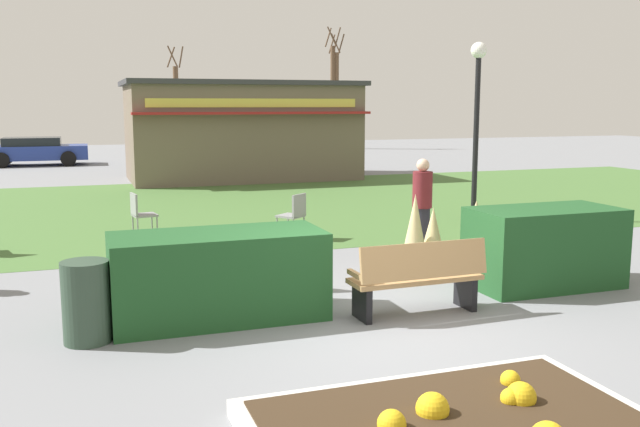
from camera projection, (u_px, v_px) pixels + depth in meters
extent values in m
plane|color=slate|center=(377.00, 329.00, 8.17)|extent=(80.00, 80.00, 0.00)
cube|color=#446B33|center=(212.00, 207.00, 17.88)|extent=(36.00, 12.00, 0.01)
cube|color=beige|center=(451.00, 427.00, 5.53)|extent=(3.21, 1.91, 0.14)
cube|color=#382819|center=(451.00, 419.00, 5.52)|extent=(2.97, 1.67, 0.04)
sphere|color=gold|center=(510.00, 380.00, 6.17)|extent=(0.18, 0.18, 0.18)
sphere|color=gold|center=(510.00, 398.00, 5.79)|extent=(0.17, 0.17, 0.17)
sphere|color=gold|center=(432.00, 409.00, 5.58)|extent=(0.27, 0.27, 0.27)
sphere|color=gold|center=(392.00, 424.00, 5.32)|extent=(0.23, 0.23, 0.23)
sphere|color=gold|center=(521.00, 397.00, 5.81)|extent=(0.26, 0.26, 0.26)
cube|color=tan|center=(416.00, 279.00, 8.69)|extent=(1.71, 0.52, 0.06)
cube|color=tan|center=(425.00, 260.00, 8.45)|extent=(1.70, 0.17, 0.44)
cube|color=black|center=(362.00, 302.00, 8.48)|extent=(0.09, 0.44, 0.45)
cube|color=black|center=(465.00, 291.00, 8.98)|extent=(0.09, 0.44, 0.45)
cube|color=tan|center=(356.00, 275.00, 8.39)|extent=(0.07, 0.44, 0.06)
cube|color=tan|center=(472.00, 264.00, 8.96)|extent=(0.07, 0.44, 0.06)
cube|color=#1E4C23|center=(219.00, 276.00, 8.47)|extent=(2.56, 1.10, 1.07)
cube|color=#1E4C23|center=(544.00, 247.00, 10.01)|extent=(2.12, 1.10, 1.14)
cone|color=#D1BC7F|center=(415.00, 236.00, 10.43)|extent=(0.51, 0.51, 1.29)
cone|color=#D1BC7F|center=(475.00, 236.00, 10.94)|extent=(0.73, 0.73, 1.12)
cone|color=#D1BC7F|center=(433.00, 242.00, 10.61)|extent=(0.53, 0.53, 1.06)
cone|color=#D1BC7F|center=(290.00, 255.00, 9.81)|extent=(0.58, 0.58, 1.00)
cylinder|color=black|center=(473.00, 215.00, 15.91)|extent=(0.22, 0.22, 0.20)
cylinder|color=black|center=(476.00, 140.00, 15.65)|extent=(0.12, 0.12, 3.62)
sphere|color=white|center=(479.00, 50.00, 15.34)|extent=(0.36, 0.36, 0.36)
cylinder|color=#2D4233|center=(86.00, 302.00, 7.65)|extent=(0.52, 0.52, 0.91)
cube|color=#6B5B4C|center=(242.00, 133.00, 24.42)|extent=(7.69, 3.97, 3.22)
cube|color=#333338|center=(241.00, 84.00, 24.16)|extent=(7.99, 4.27, 0.16)
cube|color=maroon|center=(257.00, 113.00, 22.29)|extent=(7.79, 0.36, 0.08)
cube|color=#D8CC4C|center=(255.00, 103.00, 22.39)|extent=(6.92, 0.04, 0.28)
cube|color=gray|center=(145.00, 215.00, 13.69)|extent=(0.50, 0.50, 0.04)
cube|color=gray|center=(134.00, 205.00, 13.56)|extent=(0.11, 0.44, 0.44)
cylinder|color=gray|center=(157.00, 227.00, 13.64)|extent=(0.03, 0.03, 0.45)
cylinder|color=gray|center=(152.00, 224.00, 13.97)|extent=(0.03, 0.03, 0.45)
cylinder|color=gray|center=(138.00, 229.00, 13.47)|extent=(0.03, 0.03, 0.45)
cylinder|color=gray|center=(133.00, 226.00, 13.80)|extent=(0.03, 0.03, 0.45)
cube|color=gray|center=(291.00, 216.00, 13.58)|extent=(0.62, 0.62, 0.04)
cube|color=gray|center=(299.00, 205.00, 13.45)|extent=(0.36, 0.31, 0.44)
cylinder|color=gray|center=(288.00, 225.00, 13.88)|extent=(0.03, 0.03, 0.45)
cylinder|color=gray|center=(277.00, 228.00, 13.56)|extent=(0.03, 0.03, 0.45)
cylinder|color=gray|center=(304.00, 227.00, 13.68)|extent=(0.03, 0.03, 0.45)
cylinder|color=gray|center=(293.00, 230.00, 13.36)|extent=(0.03, 0.03, 0.45)
cylinder|color=#23232D|center=(421.00, 232.00, 12.01)|extent=(0.28, 0.28, 0.85)
cylinder|color=maroon|center=(422.00, 190.00, 11.90)|extent=(0.34, 0.34, 0.62)
sphere|color=beige|center=(423.00, 165.00, 11.83)|extent=(0.22, 0.22, 0.22)
cube|color=navy|center=(36.00, 152.00, 29.88)|extent=(4.23, 1.86, 0.60)
cube|color=black|center=(32.00, 143.00, 29.77)|extent=(2.33, 1.62, 0.44)
cylinder|color=black|center=(69.00, 156.00, 31.19)|extent=(0.64, 0.23, 0.64)
cylinder|color=black|center=(68.00, 159.00, 29.46)|extent=(0.64, 0.23, 0.64)
cylinder|color=black|center=(6.00, 157.00, 30.37)|extent=(0.64, 0.23, 0.64)
cylinder|color=black|center=(1.00, 160.00, 28.65)|extent=(0.64, 0.23, 0.64)
cylinder|color=brown|center=(336.00, 101.00, 40.83)|extent=(0.28, 0.28, 5.56)
cylinder|color=brown|center=(341.00, 44.00, 40.52)|extent=(0.25, 0.58, 1.12)
cylinder|color=brown|center=(332.00, 44.00, 40.54)|extent=(0.54, 0.36, 1.12)
cylinder|color=brown|center=(336.00, 43.00, 39.98)|extent=(0.54, 0.35, 1.12)
cylinder|color=brown|center=(333.00, 98.00, 40.74)|extent=(0.28, 0.28, 5.93)
cylinder|color=brown|center=(338.00, 37.00, 40.41)|extent=(0.25, 0.58, 1.12)
cylinder|color=brown|center=(328.00, 37.00, 40.42)|extent=(0.54, 0.36, 1.12)
cylinder|color=brown|center=(332.00, 36.00, 39.86)|extent=(0.54, 0.35, 1.12)
cylinder|color=brown|center=(177.00, 110.00, 37.73)|extent=(0.28, 0.28, 4.61)
cylinder|color=brown|center=(181.00, 57.00, 37.50)|extent=(0.25, 0.58, 1.12)
cylinder|color=brown|center=(171.00, 57.00, 37.52)|extent=(0.54, 0.36, 1.12)
cylinder|color=brown|center=(172.00, 56.00, 36.96)|extent=(0.54, 0.35, 1.12)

